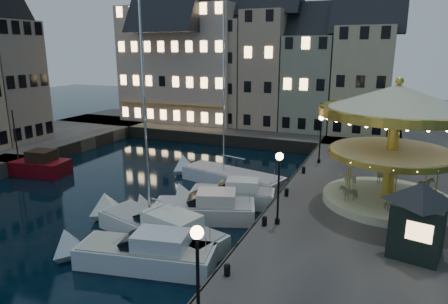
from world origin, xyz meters
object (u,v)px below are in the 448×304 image
at_px(bollard_b, 264,220).
at_px(carousel, 395,122).
at_px(bollard_d, 304,170).
at_px(red_fishing_boat, 30,166).
at_px(bollard_a, 227,269).
at_px(bollard_c, 287,192).
at_px(motorboat_e, 227,196).
at_px(streetlamp_c, 321,132).
at_px(streetlamp_b, 279,178).
at_px(motorboat_b, 139,254).
at_px(motorboat_d, 198,210).
at_px(ticket_kiosk, 420,206).
at_px(streetlamp_a, 198,267).
at_px(motorboat_f, 226,177).
at_px(motorboat_c, 156,227).

height_order(bollard_b, carousel, carousel).
distance_m(bollard_d, red_fishing_boat, 24.08).
relative_size(bollard_b, carousel, 0.06).
height_order(bollard_a, bollard_c, same).
xyz_separation_m(motorboat_e, red_fishing_boat, (-19.07, -0.04, 0.06)).
bearing_deg(streetlamp_c, carousel, -54.11).
xyz_separation_m(bollard_d, carousel, (6.24, -4.29, 4.96)).
relative_size(streetlamp_b, motorboat_b, 0.51).
xyz_separation_m(motorboat_d, ticket_kiosk, (12.72, -2.28, 3.12)).
height_order(streetlamp_c, bollard_c, streetlamp_c).
height_order(bollard_a, carousel, carousel).
bearing_deg(streetlamp_a, ticket_kiosk, 52.73).
bearing_deg(motorboat_f, streetlamp_c, 34.31).
bearing_deg(carousel, motorboat_f, 165.65).
height_order(motorboat_d, motorboat_e, same).
bearing_deg(streetlamp_b, motorboat_c, -163.98).
xyz_separation_m(bollard_b, motorboat_e, (-4.36, 5.07, -0.96)).
bearing_deg(bollard_a, bollard_b, 90.00).
bearing_deg(bollard_a, bollard_d, 90.00).
relative_size(bollard_a, motorboat_d, 0.08).
bearing_deg(ticket_kiosk, bollard_d, 125.19).
bearing_deg(bollard_c, red_fishing_boat, 179.93).
bearing_deg(motorboat_c, streetlamp_b, 16.02).
bearing_deg(motorboat_d, red_fishing_boat, 170.58).
height_order(bollard_b, ticket_kiosk, ticket_kiosk).
height_order(bollard_a, motorboat_d, motorboat_d).
relative_size(bollard_b, ticket_kiosk, 0.14).
bearing_deg(streetlamp_b, bollard_a, -95.71).
bearing_deg(bollard_d, bollard_c, -90.00).
relative_size(streetlamp_b, red_fishing_boat, 0.55).
distance_m(streetlamp_a, ticket_kiosk, 11.58).
bearing_deg(motorboat_b, bollard_b, 39.46).
height_order(streetlamp_c, bollard_b, streetlamp_c).
distance_m(bollard_b, motorboat_f, 11.28).
height_order(streetlamp_b, red_fishing_boat, red_fishing_boat).
height_order(motorboat_c, ticket_kiosk, motorboat_c).
bearing_deg(streetlamp_c, streetlamp_a, -90.00).
xyz_separation_m(streetlamp_c, motorboat_c, (-6.83, -15.46, -3.34)).
height_order(streetlamp_a, motorboat_b, streetlamp_a).
distance_m(motorboat_e, motorboat_f, 4.68).
distance_m(carousel, ticket_kiosk, 7.20).
bearing_deg(streetlamp_b, streetlamp_a, -90.00).
distance_m(bollard_c, ticket_kiosk, 9.51).
relative_size(streetlamp_b, ticket_kiosk, 1.01).
bearing_deg(streetlamp_a, carousel, 70.25).
distance_m(streetlamp_a, motorboat_b, 8.54).
xyz_separation_m(bollard_d, motorboat_d, (-5.11, -8.51, -0.96)).
xyz_separation_m(bollard_a, ticket_kiosk, (7.61, 5.21, 2.16)).
bearing_deg(bollard_b, motorboat_e, 130.70).
relative_size(motorboat_b, motorboat_f, 0.63).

